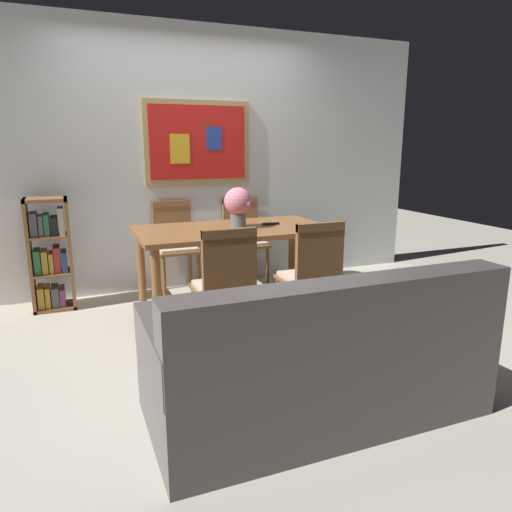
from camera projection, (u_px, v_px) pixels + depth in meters
ground_plane at (239, 331)px, 3.78m from camera, size 12.00×12.00×0.00m
wall_back_with_painting at (189, 160)px, 4.79m from camera, size 5.20×0.14×2.60m
dining_table at (234, 238)px, 4.11m from camera, size 1.66×0.92×0.75m
dining_chair_near_left at (225, 279)px, 3.31m from camera, size 0.40×0.41×0.91m
dining_chair_near_right at (313, 270)px, 3.56m from camera, size 0.40×0.41×0.91m
dining_chair_far_right at (243, 234)px, 4.98m from camera, size 0.40×0.41×0.91m
dining_chair_far_left at (175, 239)px, 4.71m from camera, size 0.40×0.41×0.91m
leather_couch at (319, 362)px, 2.54m from camera, size 1.80×0.84×0.84m
bookshelf at (50, 256)px, 4.20m from camera, size 0.36×0.28×1.01m
potted_ivy at (329, 256)px, 5.26m from camera, size 0.30×0.30×0.50m
flower_vase at (238, 204)px, 4.03m from camera, size 0.24×0.24×0.35m
tv_remote at (271, 224)px, 4.23m from camera, size 0.16×0.05×0.02m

